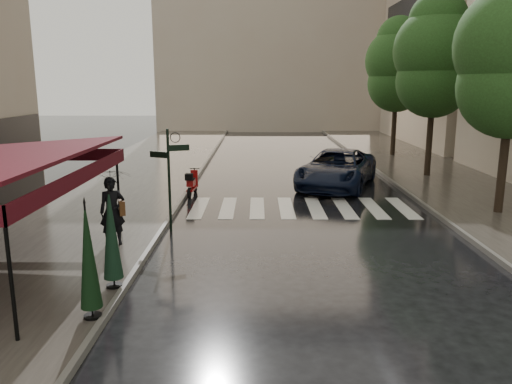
{
  "coord_description": "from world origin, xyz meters",
  "views": [
    {
      "loc": [
        1.42,
        -11.46,
        4.36
      ],
      "look_at": [
        1.37,
        2.22,
        1.4
      ],
      "focal_mm": 35.0,
      "sensor_mm": 36.0,
      "label": 1
    }
  ],
  "objects_px": {
    "pedestrian_with_umbrella": "(111,183)",
    "scooter": "(192,184)",
    "parked_car": "(337,169)",
    "parasol_back": "(111,233)",
    "parasol_front": "(88,256)"
  },
  "relations": [
    {
      "from": "parasol_back",
      "to": "scooter",
      "type": "bearing_deg",
      "value": 87.32
    },
    {
      "from": "parasol_front",
      "to": "parked_car",
      "type": "bearing_deg",
      "value": 62.87
    },
    {
      "from": "scooter",
      "to": "parked_car",
      "type": "relative_size",
      "value": 0.27
    },
    {
      "from": "parked_car",
      "to": "parasol_front",
      "type": "height_order",
      "value": "parasol_front"
    },
    {
      "from": "scooter",
      "to": "parasol_back",
      "type": "height_order",
      "value": "parasol_back"
    },
    {
      "from": "parasol_front",
      "to": "parasol_back",
      "type": "distance_m",
      "value": 1.43
    },
    {
      "from": "pedestrian_with_umbrella",
      "to": "parked_car",
      "type": "height_order",
      "value": "pedestrian_with_umbrella"
    },
    {
      "from": "pedestrian_with_umbrella",
      "to": "parasol_front",
      "type": "bearing_deg",
      "value": -100.66
    },
    {
      "from": "pedestrian_with_umbrella",
      "to": "parasol_front",
      "type": "height_order",
      "value": "pedestrian_with_umbrella"
    },
    {
      "from": "parasol_front",
      "to": "parasol_back",
      "type": "height_order",
      "value": "parasol_front"
    },
    {
      "from": "pedestrian_with_umbrella",
      "to": "scooter",
      "type": "relative_size",
      "value": 1.65
    },
    {
      "from": "parked_car",
      "to": "parasol_back",
      "type": "relative_size",
      "value": 2.62
    },
    {
      "from": "parked_car",
      "to": "parasol_back",
      "type": "xyz_separation_m",
      "value": [
        -6.48,
        -11.22,
        0.51
      ]
    },
    {
      "from": "parasol_front",
      "to": "parasol_back",
      "type": "bearing_deg",
      "value": 90.0
    },
    {
      "from": "parasol_back",
      "to": "parasol_front",
      "type": "bearing_deg",
      "value": -90.0
    }
  ]
}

